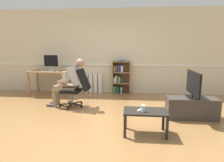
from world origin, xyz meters
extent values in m
plane|color=olive|center=(0.00, 0.00, 0.00)|extent=(18.00, 18.00, 0.00)
cube|color=beige|center=(0.00, 2.65, 1.35)|extent=(12.00, 0.10, 2.70)
cube|color=white|center=(0.00, 2.58, 0.92)|extent=(12.00, 0.03, 0.05)
cube|color=#9E7547|center=(-2.53, 1.86, 0.36)|extent=(0.06, 0.06, 0.72)
cube|color=#9E7547|center=(-1.34, 1.86, 0.36)|extent=(0.06, 0.06, 0.72)
cube|color=#9E7547|center=(-1.34, 2.44, 0.36)|extent=(0.06, 0.06, 0.72)
cube|color=#9E7547|center=(-2.53, 2.44, 0.36)|extent=(0.06, 0.06, 0.72)
cube|color=#9E7547|center=(-1.94, 2.15, 0.74)|extent=(1.27, 0.67, 0.04)
cube|color=silver|center=(-1.93, 2.21, 0.76)|extent=(0.18, 0.14, 0.01)
cube|color=silver|center=(-1.93, 2.23, 0.82)|extent=(0.04, 0.02, 0.10)
cube|color=silver|center=(-1.93, 2.23, 1.07)|extent=(0.49, 0.02, 0.40)
cube|color=black|center=(-1.93, 2.22, 1.07)|extent=(0.45, 0.00, 0.36)
cube|color=silver|center=(-1.97, 2.01, 0.77)|extent=(0.40, 0.12, 0.02)
cube|color=white|center=(-1.65, 2.03, 0.77)|extent=(0.06, 0.10, 0.03)
cube|color=brown|center=(0.02, 2.42, 0.53)|extent=(0.03, 0.28, 1.06)
cube|color=brown|center=(0.56, 2.42, 0.53)|extent=(0.03, 0.28, 1.06)
cube|color=brown|center=(0.29, 2.56, 0.53)|extent=(0.54, 0.02, 1.06)
cube|color=brown|center=(0.29, 2.42, 0.01)|extent=(0.51, 0.28, 0.03)
cube|color=brown|center=(0.29, 2.42, 0.36)|extent=(0.51, 0.28, 0.03)
cube|color=brown|center=(0.29, 2.42, 0.70)|extent=(0.51, 0.28, 0.03)
cube|color=brown|center=(0.29, 2.42, 1.04)|extent=(0.51, 0.28, 0.03)
cube|color=#6699A3|center=(0.07, 2.42, 0.15)|extent=(0.05, 0.19, 0.23)
cube|color=white|center=(0.07, 2.43, 0.45)|extent=(0.05, 0.19, 0.16)
cube|color=orange|center=(0.07, 2.42, 0.81)|extent=(0.04, 0.19, 0.19)
cube|color=#38844C|center=(0.13, 2.43, 0.15)|extent=(0.03, 0.19, 0.24)
cube|color=beige|center=(0.12, 2.44, 0.49)|extent=(0.05, 0.19, 0.24)
cube|color=#6699A3|center=(0.13, 2.43, 0.82)|extent=(0.02, 0.19, 0.21)
cube|color=#38844C|center=(0.19, 2.43, 0.13)|extent=(0.03, 0.19, 0.20)
cube|color=#38844C|center=(0.19, 2.40, 0.49)|extent=(0.04, 0.19, 0.23)
cube|color=#89428E|center=(0.20, 2.43, 0.82)|extent=(0.04, 0.19, 0.21)
cube|color=#6699A3|center=(0.27, 2.44, 0.12)|extent=(0.03, 0.19, 0.19)
cube|color=gold|center=(0.24, 2.43, 0.46)|extent=(0.04, 0.19, 0.19)
cube|color=#2D519E|center=(0.27, 2.42, 0.82)|extent=(0.04, 0.19, 0.22)
cube|color=red|center=(0.29, 2.43, 0.13)|extent=(0.03, 0.19, 0.21)
cube|color=#2D519E|center=(0.30, 2.43, 0.45)|extent=(0.03, 0.19, 0.16)
cube|color=white|center=(0.32, 2.42, 0.81)|extent=(0.05, 0.19, 0.20)
cube|color=#6699A3|center=(0.30, 2.42, 0.13)|extent=(0.05, 0.19, 0.20)
cube|color=#2D519E|center=(0.31, 2.46, 1.07)|extent=(0.16, 0.22, 0.02)
cube|color=white|center=(-1.20, 2.54, 0.32)|extent=(0.12, 0.08, 0.64)
cube|color=white|center=(-1.05, 2.54, 0.32)|extent=(0.12, 0.08, 0.64)
cube|color=white|center=(-0.89, 2.54, 0.32)|extent=(0.12, 0.08, 0.64)
cube|color=white|center=(-0.73, 2.54, 0.32)|extent=(0.12, 0.08, 0.64)
cube|color=white|center=(-0.57, 2.54, 0.32)|extent=(0.12, 0.08, 0.64)
cube|color=white|center=(-0.41, 2.54, 0.32)|extent=(0.12, 0.08, 0.64)
cube|color=black|center=(-0.91, 0.82, 0.07)|extent=(0.05, 0.30, 0.02)
cylinder|color=black|center=(-0.91, 0.67, 0.03)|extent=(0.02, 0.06, 0.06)
cube|color=black|center=(-0.76, 0.91, 0.07)|extent=(0.29, 0.14, 0.02)
cylinder|color=black|center=(-0.62, 0.86, 0.03)|extent=(0.06, 0.04, 0.06)
cube|color=black|center=(-0.80, 1.08, 0.07)|extent=(0.22, 0.26, 0.02)
cylinder|color=black|center=(-0.71, 1.20, 0.03)|extent=(0.05, 0.06, 0.06)
cube|color=black|center=(-0.98, 1.09, 0.07)|extent=(0.19, 0.27, 0.02)
cylinder|color=black|center=(-1.06, 1.22, 0.03)|extent=(0.05, 0.06, 0.06)
cube|color=black|center=(-1.04, 0.93, 0.07)|extent=(0.30, 0.11, 0.02)
cylinder|color=black|center=(-1.19, 0.89, 0.03)|extent=(0.06, 0.04, 0.06)
cylinder|color=gray|center=(-0.90, 0.97, 0.23)|extent=(0.05, 0.05, 0.30)
cube|color=black|center=(-0.90, 0.97, 0.41)|extent=(0.48, 0.48, 0.07)
cube|color=black|center=(-0.57, 0.95, 0.71)|extent=(0.28, 0.45, 0.54)
cube|color=black|center=(-0.87, 1.23, 0.56)|extent=(0.28, 0.06, 0.03)
cube|color=black|center=(-0.89, 0.71, 0.56)|extent=(0.28, 0.06, 0.03)
cube|color=#937F60|center=(-0.90, 0.97, 0.52)|extent=(0.28, 0.35, 0.14)
cube|color=#B2B2AD|center=(-0.77, 0.96, 0.81)|extent=(0.38, 0.36, 0.52)
sphere|color=#A87A5B|center=(-0.65, 0.95, 1.13)|extent=(0.20, 0.20, 0.20)
cube|color=black|center=(-1.18, 0.98, 0.62)|extent=(0.15, 0.04, 0.02)
cube|color=#937F60|center=(-1.10, 1.08, 0.49)|extent=(0.42, 0.15, 0.13)
cylinder|color=#937F60|center=(-1.31, 1.09, 0.23)|extent=(0.10, 0.10, 0.46)
cube|color=#4C4C51|center=(-1.41, 1.10, 0.03)|extent=(0.22, 0.10, 0.06)
cube|color=#937F60|center=(-1.11, 0.88, 0.49)|extent=(0.42, 0.15, 0.13)
cylinder|color=#937F60|center=(-1.32, 0.89, 0.23)|extent=(0.10, 0.10, 0.46)
cube|color=#4C4C51|center=(-1.42, 0.90, 0.03)|extent=(0.22, 0.10, 0.06)
cube|color=#B2B2AD|center=(-0.99, 1.13, 0.79)|extent=(0.10, 0.09, 0.26)
cube|color=#A87A5B|center=(-1.09, 1.07, 0.64)|extent=(0.24, 0.08, 0.07)
cube|color=#B2B2AD|center=(-1.01, 0.81, 0.79)|extent=(0.10, 0.09, 0.26)
cube|color=#A87A5B|center=(-1.10, 0.88, 0.64)|extent=(0.24, 0.08, 0.07)
cube|color=#3D3833|center=(1.91, 0.42, 0.22)|extent=(1.04, 0.42, 0.45)
cube|color=black|center=(1.91, 0.42, 0.46)|extent=(0.20, 0.32, 0.02)
cylinder|color=black|center=(1.91, 0.42, 0.49)|extent=(0.04, 0.04, 0.05)
cube|color=black|center=(1.91, 0.42, 0.76)|extent=(0.05, 0.85, 0.49)
cube|color=white|center=(1.93, 0.42, 0.76)|extent=(0.01, 0.80, 0.45)
cube|color=black|center=(0.52, -0.64, 0.20)|extent=(0.04, 0.04, 0.39)
cube|color=black|center=(1.21, -0.64, 0.20)|extent=(0.04, 0.04, 0.39)
cube|color=black|center=(1.21, -0.26, 0.20)|extent=(0.04, 0.04, 0.39)
cube|color=black|center=(0.52, -0.26, 0.20)|extent=(0.04, 0.04, 0.39)
cube|color=black|center=(0.86, -0.45, 0.41)|extent=(0.75, 0.45, 0.03)
cylinder|color=silver|center=(0.82, -0.51, 0.48)|extent=(0.08, 0.08, 0.11)
cube|color=white|center=(0.77, -0.45, 0.43)|extent=(0.11, 0.15, 0.02)
camera|label=1|loc=(0.61, -3.75, 1.53)|focal=31.39mm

